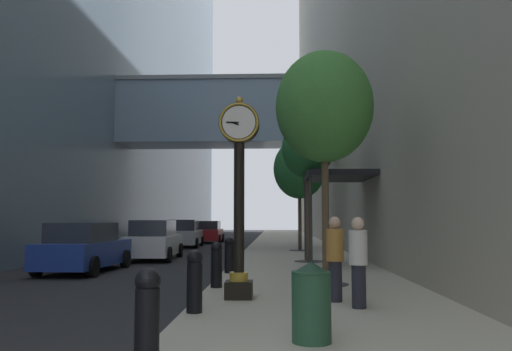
# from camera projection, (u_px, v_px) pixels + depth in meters

# --- Properties ---
(ground_plane) EXTENTS (110.00, 110.00, 0.00)m
(ground_plane) POSITION_uv_depth(u_px,v_px,m) (248.00, 249.00, 30.10)
(ground_plane) COLOR #262628
(ground_plane) RESTS_ON ground
(sidewalk_right) EXTENTS (5.14, 80.00, 0.14)m
(sidewalk_right) POSITION_uv_depth(u_px,v_px,m) (291.00, 246.00, 32.99)
(sidewalk_right) COLOR #BCB29E
(sidewalk_right) RESTS_ON ground
(street_clock) EXTENTS (0.84, 0.55, 4.18)m
(street_clock) POSITION_uv_depth(u_px,v_px,m) (239.00, 186.00, 10.66)
(street_clock) COLOR black
(street_clock) RESTS_ON sidewalk_right
(bollard_nearest) EXTENTS (0.29, 0.29, 1.07)m
(bollard_nearest) POSITION_uv_depth(u_px,v_px,m) (147.00, 315.00, 5.64)
(bollard_nearest) COLOR black
(bollard_nearest) RESTS_ON sidewalk_right
(bollard_second) EXTENTS (0.29, 0.29, 1.07)m
(bollard_second) POSITION_uv_depth(u_px,v_px,m) (195.00, 280.00, 8.93)
(bollard_second) COLOR black
(bollard_second) RESTS_ON sidewalk_right
(bollard_third) EXTENTS (0.29, 0.29, 1.07)m
(bollard_third) POSITION_uv_depth(u_px,v_px,m) (216.00, 263.00, 12.21)
(bollard_third) COLOR black
(bollard_third) RESTS_ON sidewalk_right
(bollard_fourth) EXTENTS (0.29, 0.29, 1.07)m
(bollard_fourth) POSITION_uv_depth(u_px,v_px,m) (229.00, 254.00, 15.50)
(bollard_fourth) COLOR black
(bollard_fourth) RESTS_ON sidewalk_right
(street_tree_near) EXTENTS (2.48, 2.48, 5.89)m
(street_tree_near) POSITION_uv_depth(u_px,v_px,m) (324.00, 108.00, 13.11)
(street_tree_near) COLOR #333335
(street_tree_near) RESTS_ON sidewalk_right
(street_tree_mid_near) EXTENTS (2.02, 2.02, 5.51)m
(street_tree_mid_near) POSITION_uv_depth(u_px,v_px,m) (308.00, 150.00, 20.00)
(street_tree_mid_near) COLOR #333335
(street_tree_mid_near) RESTS_ON sidewalk_right
(street_tree_mid_far) EXTENTS (2.71, 2.71, 5.80)m
(street_tree_mid_far) POSITION_uv_depth(u_px,v_px,m) (299.00, 169.00, 26.90)
(street_tree_mid_far) COLOR #333335
(street_tree_mid_far) RESTS_ON sidewalk_right
(trash_bin) EXTENTS (0.53, 0.53, 1.05)m
(trash_bin) POSITION_uv_depth(u_px,v_px,m) (311.00, 301.00, 6.78)
(trash_bin) COLOR #234C33
(trash_bin) RESTS_ON sidewalk_right
(pedestrian_walking) EXTENTS (0.42, 0.51, 1.65)m
(pedestrian_walking) POSITION_uv_depth(u_px,v_px,m) (358.00, 260.00, 9.41)
(pedestrian_walking) COLOR #23232D
(pedestrian_walking) RESTS_ON sidewalk_right
(pedestrian_by_clock) EXTENTS (0.48, 0.48, 1.66)m
(pedestrian_by_clock) POSITION_uv_depth(u_px,v_px,m) (335.00, 256.00, 10.14)
(pedestrian_by_clock) COLOR #23232D
(pedestrian_by_clock) RESTS_ON sidewalk_right
(storefront_awning) EXTENTS (2.40, 3.60, 3.30)m
(storefront_awning) POSITION_uv_depth(u_px,v_px,m) (337.00, 178.00, 19.09)
(storefront_awning) COLOR black
(storefront_awning) RESTS_ON sidewalk_right
(car_silver_near) EXTENTS (2.18, 4.17, 1.72)m
(car_silver_near) POSITION_uv_depth(u_px,v_px,m) (184.00, 234.00, 32.41)
(car_silver_near) COLOR #B7BABF
(car_silver_near) RESTS_ON ground
(car_blue_mid) EXTENTS (2.06, 4.61, 1.63)m
(car_blue_mid) POSITION_uv_depth(u_px,v_px,m) (84.00, 248.00, 17.15)
(car_blue_mid) COLOR navy
(car_blue_mid) RESTS_ON ground
(car_white_far) EXTENTS (2.13, 4.53, 1.71)m
(car_white_far) POSITION_uv_depth(u_px,v_px,m) (154.00, 241.00, 22.28)
(car_white_far) COLOR silver
(car_white_far) RESTS_ON ground
(car_red_trailing) EXTENTS (2.15, 4.25, 1.63)m
(car_red_trailing) POSITION_uv_depth(u_px,v_px,m) (208.00, 232.00, 38.37)
(car_red_trailing) COLOR #AD191E
(car_red_trailing) RESTS_ON ground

